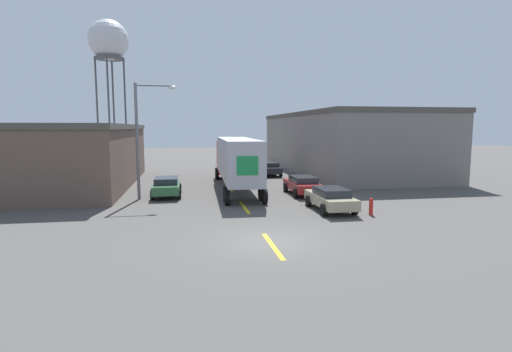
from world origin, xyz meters
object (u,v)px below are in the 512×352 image
(parked_car_right_near, at_px, (331,198))
(street_lamp, at_px, (142,132))
(fire_hydrant, at_px, (371,206))
(parked_car_right_far, at_px, (269,168))
(water_tower, at_px, (109,42))
(semi_truck, at_px, (236,158))
(parked_car_right_mid, at_px, (303,185))
(parked_car_left_far, at_px, (167,186))

(parked_car_right_near, distance_m, street_lamp, 12.84)
(fire_hydrant, bearing_deg, street_lamp, 150.60)
(parked_car_right_far, relative_size, fire_hydrant, 4.64)
(water_tower, bearing_deg, street_lamp, -77.62)
(semi_truck, xyz_separation_m, water_tower, (-15.17, 35.41, 15.47))
(parked_car_right_near, bearing_deg, parked_car_right_far, 90.00)
(parked_car_right_mid, bearing_deg, fire_hydrant, -76.09)
(semi_truck, distance_m, water_tower, 41.52)
(parked_car_left_far, height_order, street_lamp, street_lamp)
(street_lamp, bearing_deg, water_tower, 102.38)
(semi_truck, distance_m, street_lamp, 7.84)
(parked_car_right_far, bearing_deg, street_lamp, -133.16)
(parked_car_right_far, bearing_deg, parked_car_right_mid, -90.00)
(semi_truck, bearing_deg, parked_car_left_far, -150.57)
(water_tower, xyz_separation_m, fire_hydrant, (21.26, -46.26, -17.36))
(parked_car_right_near, height_order, street_lamp, street_lamp)
(parked_car_left_far, height_order, parked_car_right_far, same)
(semi_truck, height_order, parked_car_left_far, semi_truck)
(semi_truck, xyz_separation_m, fire_hydrant, (6.09, -10.84, -1.89))
(semi_truck, xyz_separation_m, parked_car_right_mid, (4.33, -3.75, -1.64))
(parked_car_right_mid, bearing_deg, parked_car_right_far, 90.00)
(parked_car_left_far, distance_m, parked_car_right_near, 11.58)
(semi_truck, bearing_deg, parked_car_right_mid, -39.21)
(parked_car_right_mid, xyz_separation_m, street_lamp, (-10.92, 0.05, 3.73))
(parked_car_right_near, xyz_separation_m, street_lamp, (-10.92, 5.63, 3.73))
(semi_truck, relative_size, parked_car_right_near, 3.52)
(parked_car_right_mid, distance_m, street_lamp, 11.54)
(parked_car_right_far, relative_size, water_tower, 0.21)
(parked_car_left_far, bearing_deg, parked_car_right_mid, -6.21)
(parked_car_right_far, relative_size, parked_car_right_mid, 1.00)
(parked_car_right_far, xyz_separation_m, water_tower, (-19.50, 27.47, 17.11))
(semi_truck, height_order, parked_car_right_far, semi_truck)
(fire_hydrant, bearing_deg, parked_car_right_near, 139.34)
(semi_truck, xyz_separation_m, parked_car_right_far, (4.33, 7.94, -1.64))
(parked_car_right_near, relative_size, water_tower, 0.21)
(parked_car_right_mid, bearing_deg, parked_car_right_near, -90.00)
(parked_car_right_far, relative_size, street_lamp, 0.58)
(semi_truck, bearing_deg, street_lamp, -148.99)
(parked_car_right_near, xyz_separation_m, fire_hydrant, (1.76, -1.51, -0.25))
(semi_truck, bearing_deg, fire_hydrant, -59.00)
(parked_car_left_far, height_order, water_tower, water_tower)
(water_tower, bearing_deg, semi_truck, -66.81)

